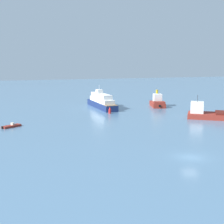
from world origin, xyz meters
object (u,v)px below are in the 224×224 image
object	(u,v)px
tugboat	(158,102)
channel_buoy_red	(110,111)
white_riverboat	(102,102)
small_motorboat	(11,126)

from	to	relation	value
tugboat	channel_buoy_red	distance (m)	20.11
tugboat	channel_buoy_red	bearing A→B (deg)	-155.36
tugboat	white_riverboat	size ratio (longest dim) A/B	0.51
tugboat	white_riverboat	world-z (taller)	white_riverboat
white_riverboat	small_motorboat	bearing A→B (deg)	-140.19
white_riverboat	channel_buoy_red	world-z (taller)	white_riverboat
tugboat	channel_buoy_red	world-z (taller)	tugboat
small_motorboat	tugboat	bearing A→B (deg)	23.83
tugboat	white_riverboat	distance (m)	17.70
tugboat	small_motorboat	bearing A→B (deg)	-156.17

